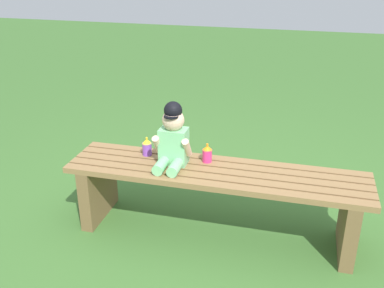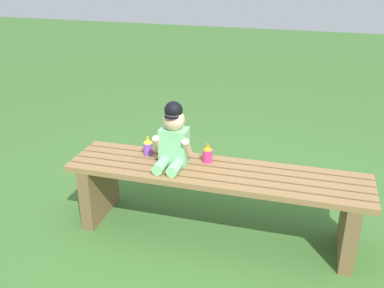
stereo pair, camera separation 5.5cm
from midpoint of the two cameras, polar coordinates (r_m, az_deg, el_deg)
ground_plane at (r=2.96m, az=3.45°, el=-11.16°), size 16.00×16.00×0.00m
park_bench at (r=2.79m, az=3.60°, el=-5.92°), size 1.85×0.42×0.45m
child_figure at (r=2.73m, az=-1.86°, el=0.78°), size 0.23×0.27×0.40m
sippy_cup_left at (r=2.91m, az=-5.12°, el=-0.29°), size 0.06×0.06×0.12m
sippy_cup_right at (r=2.81m, az=2.57°, el=-1.21°), size 0.06×0.06×0.12m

